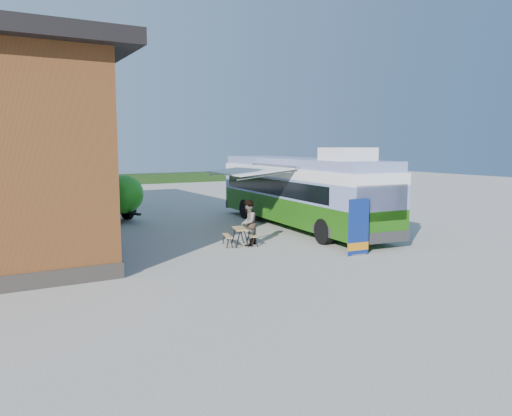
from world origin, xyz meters
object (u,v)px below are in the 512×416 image
picnic_table (240,232)px  person_b (248,223)px  person_a (90,216)px  bus (299,189)px  banner (358,232)px  slurry_tanker (100,193)px

picnic_table → person_b: size_ratio=0.82×
picnic_table → person_a: size_ratio=0.97×
bus → banner: bearing=-100.5°
person_a → picnic_table: bearing=-71.1°
person_b → banner: bearing=84.5°
banner → person_b: (-2.68, 3.69, 0.06)m
person_b → slurry_tanker: size_ratio=0.28×
banner → person_a: bearing=132.6°
banner → person_b: 4.56m
bus → person_b: (-4.42, -2.77, -0.98)m
banner → picnic_table: bearing=132.6°
person_a → person_b: size_ratio=0.84×
person_a → slurry_tanker: bearing=52.9°
person_a → person_b: bearing=-69.9°
slurry_tanker → picnic_table: bearing=-92.3°
banner → bus: bearing=79.5°
person_b → picnic_table: bearing=-66.5°
person_b → slurry_tanker: bearing=-112.8°
bus → person_a: bus is taller
person_a → slurry_tanker: slurry_tanker is taller
banner → person_b: size_ratio=1.14×
banner → picnic_table: size_ratio=1.39×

